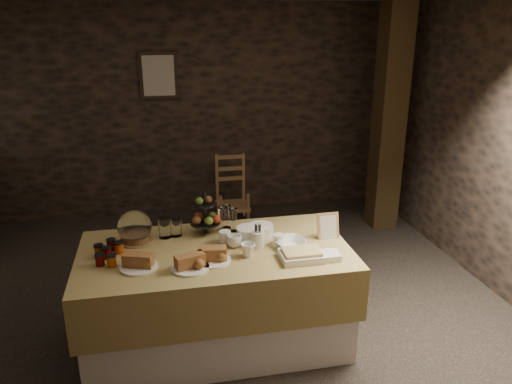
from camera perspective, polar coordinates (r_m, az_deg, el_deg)
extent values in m
cube|color=black|center=(4.41, -7.00, -13.85)|extent=(5.50, 5.00, 0.01)
cube|color=black|center=(6.29, -9.43, 8.98)|extent=(5.50, 0.02, 2.60)
cube|color=black|center=(4.86, 26.63, 4.16)|extent=(0.02, 5.00, 2.60)
cube|color=silver|center=(3.91, -4.54, -12.00)|extent=(1.91, 0.98, 0.74)
cube|color=olive|center=(3.80, -4.62, -9.27)|extent=(1.99, 1.06, 0.40)
cube|color=olive|center=(6.15, -2.68, -1.61)|extent=(0.39, 0.37, 0.05)
cube|color=olive|center=(6.15, -2.97, 2.70)|extent=(0.37, 0.03, 0.37)
cube|color=black|center=(5.97, 14.96, 8.04)|extent=(0.30, 0.30, 2.60)
cube|color=black|center=(6.20, -11.07, 12.94)|extent=(0.45, 0.03, 0.55)
cube|color=beige|center=(6.17, -11.07, 12.91)|extent=(0.37, 0.01, 0.47)
cylinder|color=white|center=(3.84, -0.83, -4.76)|extent=(0.19, 0.19, 0.10)
cylinder|color=white|center=(3.91, 0.51, -4.36)|extent=(0.20, 0.20, 0.08)
cylinder|color=white|center=(3.71, 0.21, -5.43)|extent=(0.10, 0.10, 0.12)
imported|color=white|center=(3.73, -2.51, -5.62)|extent=(0.13, 0.13, 0.09)
imported|color=white|center=(3.58, -0.95, -6.65)|extent=(0.12, 0.12, 0.10)
cylinder|color=white|center=(3.79, -3.58, -5.14)|extent=(0.09, 0.09, 0.09)
cylinder|color=white|center=(3.74, 2.62, -5.52)|extent=(0.08, 0.08, 0.09)
imported|color=white|center=(3.74, 3.86, -5.82)|extent=(0.26, 0.26, 0.06)
cylinder|color=olive|center=(3.93, -13.58, -5.44)|extent=(0.26, 0.26, 0.01)
cylinder|color=#57341D|center=(3.91, -13.63, -4.90)|extent=(0.22, 0.22, 0.07)
sphere|color=white|center=(3.88, -13.71, -3.91)|extent=(0.26, 0.26, 0.26)
cylinder|color=black|center=(3.92, -5.84, -2.38)|extent=(0.02, 0.02, 0.34)
cylinder|color=black|center=(3.95, -5.80, -3.47)|extent=(0.24, 0.24, 0.01)
cylinder|color=black|center=(3.89, -5.87, -1.41)|extent=(0.17, 0.17, 0.01)
sphere|color=olive|center=(3.97, -4.99, -2.78)|extent=(0.07, 0.07, 0.07)
sphere|color=#9C3318|center=(3.97, -6.60, -2.84)|extent=(0.07, 0.07, 0.07)
sphere|color=olive|center=(3.88, -5.43, -3.32)|extent=(0.07, 0.07, 0.07)
sphere|color=brown|center=(3.90, -6.80, -3.24)|extent=(0.07, 0.07, 0.07)
sphere|color=#9C3318|center=(3.91, -4.57, -3.14)|extent=(0.07, 0.07, 0.07)
cylinder|color=white|center=(3.53, -13.26, -8.32)|extent=(0.26, 0.26, 0.01)
cube|color=brown|center=(3.51, -13.32, -7.56)|extent=(0.22, 0.15, 0.09)
cylinder|color=white|center=(3.46, -7.52, -8.56)|extent=(0.26, 0.26, 0.01)
cube|color=brown|center=(3.43, -7.56, -7.78)|extent=(0.22, 0.14, 0.09)
cylinder|color=white|center=(3.54, -5.00, -7.77)|extent=(0.26, 0.26, 0.01)
cube|color=brown|center=(3.52, -5.03, -7.01)|extent=(0.21, 0.11, 0.09)
cylinder|color=#530504|center=(3.71, -16.65, -6.75)|extent=(0.06, 0.06, 0.07)
cylinder|color=#B34C0D|center=(3.58, -16.17, -7.62)|extent=(0.06, 0.06, 0.07)
cylinder|color=#530504|center=(3.62, -17.41, -7.47)|extent=(0.06, 0.06, 0.07)
cylinder|color=#B34C0D|center=(3.76, -15.36, -6.22)|extent=(0.06, 0.06, 0.07)
cylinder|color=#530504|center=(3.82, -16.21, -5.89)|extent=(0.06, 0.06, 0.07)
cylinder|color=#B34C0D|center=(3.76, -17.51, -6.47)|extent=(0.06, 0.06, 0.07)
cube|color=white|center=(3.56, 5.22, -7.29)|extent=(0.30, 0.22, 0.05)
cube|color=tan|center=(3.54, 5.24, -6.78)|extent=(0.26, 0.18, 0.02)
cube|color=white|center=(3.59, 8.37, -7.21)|extent=(0.14, 0.14, 0.04)
cube|color=olive|center=(3.89, 8.24, -3.96)|extent=(0.17, 0.07, 0.22)
cylinder|color=white|center=(3.93, -10.37, -4.03)|extent=(0.10, 0.10, 0.16)
cylinder|color=white|center=(3.94, -9.13, -4.01)|extent=(0.09, 0.09, 0.14)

